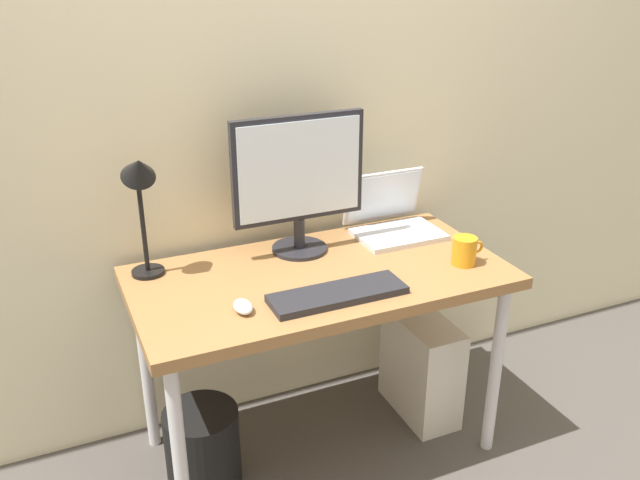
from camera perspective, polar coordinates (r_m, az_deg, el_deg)
name	(u,v)px	position (r m, az deg, el deg)	size (l,w,h in m)	color
ground_plane	(320,444)	(2.72, 0.00, -16.72)	(6.00, 6.00, 0.00)	#4C4742
back_wall	(276,85)	(2.47, -3.71, 12.86)	(4.40, 0.04, 2.60)	beige
desk	(320,291)	(2.34, 0.00, -4.28)	(1.27, 0.65, 0.73)	olive
monitor	(299,177)	(2.37, -1.79, 5.27)	(0.48, 0.20, 0.50)	#232328
laptop	(392,218)	(2.63, 6.04, 1.84)	(0.32, 0.27, 0.23)	silver
desk_lamp	(140,188)	(2.23, -14.82, 4.25)	(0.11, 0.16, 0.45)	black
keyboard	(338,294)	(2.15, 1.49, -4.56)	(0.44, 0.14, 0.02)	#232328
mouse	(243,307)	(2.08, -6.47, -5.56)	(0.06, 0.09, 0.03)	silver
coffee_mug	(465,251)	(2.40, 12.02, -0.89)	(0.12, 0.09, 0.10)	orange
computer_tower	(421,366)	(2.79, 8.46, -10.42)	(0.18, 0.36, 0.42)	silver
wastebasket	(203,447)	(2.51, -9.79, -16.75)	(0.26, 0.26, 0.30)	black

